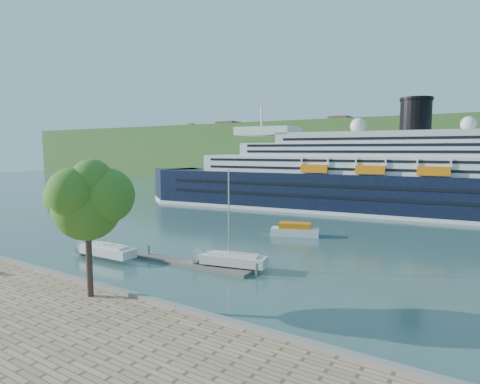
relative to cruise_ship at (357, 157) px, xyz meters
The scene contains 9 objects.
ground 61.64m from the cruise_ship, 98.63° to the right, with size 400.00×400.00×0.00m, color #2E524C.
far_hillside 85.57m from the cruise_ship, 96.10° to the left, with size 400.00×50.00×24.00m, color #315923.
quay_coping 61.63m from the cruise_ship, 98.60° to the right, with size 220.00×0.50×0.30m, color slate.
cruise_ship is the anchor object (origin of this frame).
promenade_tree 62.12m from the cruise_ship, 92.72° to the right, with size 7.14×7.14×11.82m, color #2F6019, non-canonical shape.
floating_pontoon 49.80m from the cruise_ship, 95.49° to the right, with size 16.37×2.00×0.36m, color slate, non-canonical shape.
sailboat_white_near 53.76m from the cruise_ship, 104.56° to the right, with size 8.03×2.23×10.38m, color silver, non-canonical shape.
sailboat_white_far 47.46m from the cruise_ship, 88.80° to the right, with size 7.82×2.17×10.11m, color silver, non-canonical shape.
tender_launch 29.94m from the cruise_ship, 91.35° to the right, with size 7.03×2.41×1.94m, color orange, non-canonical shape.
Camera 1 is at (32.95, -21.67, 12.66)m, focal length 30.00 mm.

